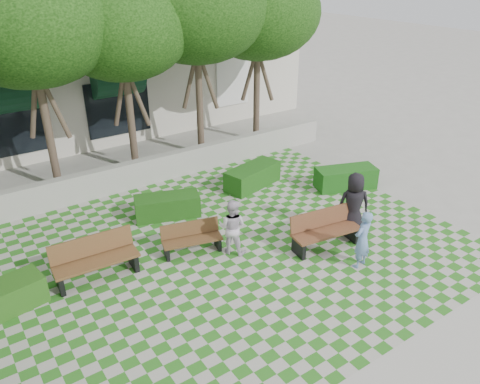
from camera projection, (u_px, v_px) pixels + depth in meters
ground at (257, 269)px, 11.73m from camera, size 90.00×90.00×0.00m
lawn at (235, 250)px, 12.46m from camera, size 12.00×12.00×0.00m
retaining_wall at (151, 170)px, 16.10m from camera, size 15.00×0.36×0.90m
bench_east at (325, 230)px, 12.46m from camera, size 2.00×0.91×1.01m
bench_mid at (192, 239)px, 12.26m from camera, size 1.64×0.89×0.82m
bench_west at (95, 259)px, 11.22m from camera, size 2.04×0.77×1.05m
hedge_east at (346, 178)px, 15.76m from camera, size 2.16×1.44×0.70m
hedge_midright at (253, 176)px, 15.85m from camera, size 2.18×1.28×0.72m
hedge_midleft at (167, 206)px, 14.00m from camera, size 2.05×1.34×0.67m
person_blue at (362, 240)px, 11.52m from camera, size 0.62×0.46×1.55m
person_dark at (354, 205)px, 12.84m from camera, size 1.07×0.97×1.84m
person_white at (232, 227)px, 12.08m from camera, size 0.92×0.94×1.53m
tree_row at (78, 31)px, 12.86m from camera, size 17.70×13.40×7.41m
building at (93, 67)px, 21.46m from camera, size 18.00×8.92×5.15m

